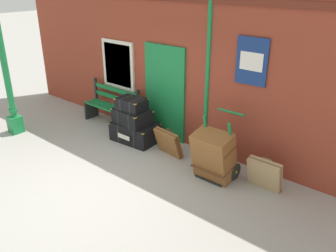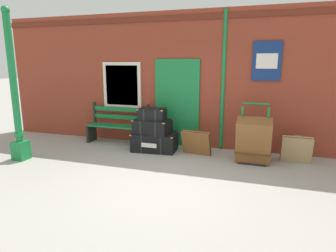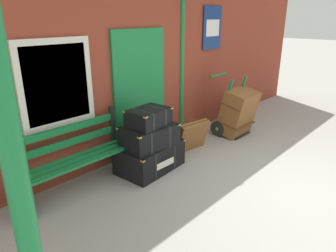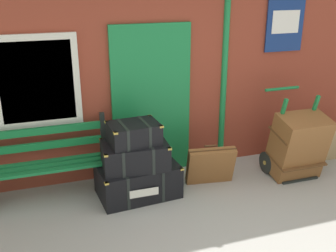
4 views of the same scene
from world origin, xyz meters
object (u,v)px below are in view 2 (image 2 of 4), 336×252
Objects in this scene: porters_trolley at (253,148)px; lamp_post at (16,104)px; platform_bench at (118,126)px; suitcase_tan at (296,149)px; steamer_trunk_middle at (153,126)px; large_brown_trunk at (253,141)px; steamer_trunk_base at (155,142)px; steamer_trunk_top at (152,114)px; suitcase_brown at (196,143)px.

lamp_post is at bearing -162.87° from porters_trolley.
suitcase_tan is (4.17, -0.23, -0.17)m from platform_bench.
porters_trolley reaches higher than suitcase_tan.
steamer_trunk_middle is at bearing 30.95° from lamp_post.
steamer_trunk_base is at bearing 174.14° from large_brown_trunk.
steamer_trunk_middle is 1.32× the size of steamer_trunk_top.
steamer_trunk_top is 0.67× the size of large_brown_trunk.
platform_bench is 3.36m from large_brown_trunk.
steamer_trunk_top reaches higher than large_brown_trunk.
steamer_trunk_base is at bearing 40.22° from steamer_trunk_top.
large_brown_trunk is at bearing -5.86° from steamer_trunk_base.
steamer_trunk_base is 1.76× the size of suitcase_tan.
steamer_trunk_top is 1.07× the size of suitcase_tan.
steamer_trunk_base is (2.47, 1.50, -0.97)m from lamp_post.
porters_trolley is (2.26, -0.01, -0.60)m from steamer_trunk_top.
steamer_trunk_middle is 1.40× the size of suitcase_tan.
steamer_trunk_base is at bearing 178.74° from porters_trolley.
steamer_trunk_top is at bearing 175.14° from large_brown_trunk.
steamer_trunk_middle is at bearing 179.52° from suitcase_brown.
lamp_post reaches higher than suitcase_brown.
lamp_post is at bearing -148.86° from steamer_trunk_base.
suitcase_brown is at bearing 22.70° from lamp_post.
suitcase_tan reaches higher than suitcase_brown.
large_brown_trunk reaches higher than steamer_trunk_middle.
steamer_trunk_top is (-0.00, -0.00, 0.29)m from steamer_trunk_middle.
steamer_trunk_top is at bearing 179.67° from porters_trolley.
platform_bench reaches higher than steamer_trunk_base.
large_brown_trunk is 0.93m from suitcase_tan.
steamer_trunk_top is 3.17m from suitcase_tan.
platform_bench is at bearing 176.81° from suitcase_tan.
suitcase_tan is (0.85, 0.13, 0.01)m from porters_trolley.
suitcase_tan is at bearing 15.93° from lamp_post.
platform_bench is 1.90× the size of steamer_trunk_middle.
steamer_trunk_top is 2.34m from porters_trolley.
steamer_trunk_middle is 1.08m from suitcase_brown.
steamer_trunk_top is at bearing -177.76° from suitcase_tan.
lamp_post is 2.90m from steamer_trunk_middle.
steamer_trunk_top is (1.06, -0.35, 0.43)m from platform_bench.
large_brown_trunk reaches higher than suitcase_brown.
large_brown_trunk is (2.25, -0.19, -0.10)m from steamer_trunk_middle.
platform_bench is 2.50× the size of steamer_trunk_top.
lamp_post is 4.91m from large_brown_trunk.
porters_trolley is at bearing -170.97° from suitcase_tan.
porters_trolley is at bearing -0.38° from steamer_trunk_middle.
platform_bench is 3.34m from porters_trolley.
steamer_trunk_base is 0.90× the size of porters_trolley.
large_brown_trunk reaches higher than steamer_trunk_base.
steamer_trunk_middle is 2.27m from large_brown_trunk.
platform_bench reaches higher than large_brown_trunk.
suitcase_brown reaches higher than steamer_trunk_base.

